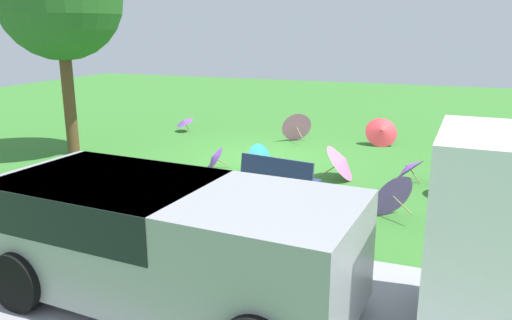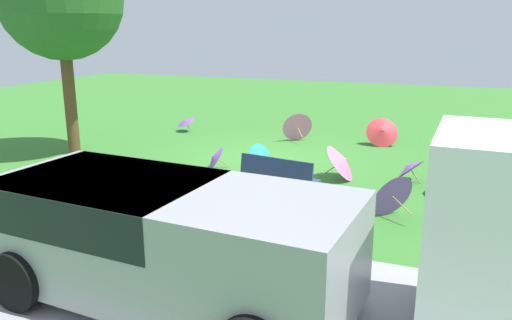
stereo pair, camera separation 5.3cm
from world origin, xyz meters
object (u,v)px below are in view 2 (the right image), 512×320
object	(u,v)px
parasol_blue_0	(455,151)
parasol_pink_0	(297,126)
parasol_pink_2	(467,171)
parasol_pink_3	(343,161)
parasol_purple_4	(214,157)
parasol_purple_1	(185,121)
parasol_red_0	(383,131)
van_dark	(158,232)
parasol_purple_0	(390,194)
park_bench	(279,178)
parasol_purple_2	(409,167)
parasol_teal_0	(262,161)

from	to	relation	value
parasol_blue_0	parasol_pink_0	bearing A→B (deg)	-14.32
parasol_pink_2	parasol_pink_3	size ratio (longest dim) A/B	1.20
parasol_blue_0	parasol_purple_4	xyz separation A→B (m)	(5.52, 2.61, -0.05)
parasol_purple_1	parasol_pink_2	bearing A→B (deg)	155.79
parasol_purple_1	parasol_pink_2	world-z (taller)	parasol_pink_2
parasol_red_0	parasol_pink_2	size ratio (longest dim) A/B	0.94
parasol_red_0	parasol_pink_3	distance (m)	3.78
parasol_pink_0	parasol_pink_2	world-z (taller)	parasol_pink_0
parasol_red_0	parasol_pink_3	xyz separation A→B (m)	(0.38, 3.76, -0.01)
van_dark	parasol_purple_0	xyz separation A→B (m)	(-2.36, -4.05, -0.48)
parasol_pink_2	parasol_purple_4	world-z (taller)	parasol_pink_2
parasol_pink_2	parasol_blue_0	bearing A→B (deg)	-85.23
park_bench	parasol_blue_0	xyz separation A→B (m)	(-3.28, -4.27, -0.13)
parasol_purple_4	park_bench	bearing A→B (deg)	143.46
parasol_blue_0	parasol_purple_0	bearing A→B (deg)	76.15
parasol_pink_2	parasol_purple_2	bearing A→B (deg)	-32.40
van_dark	parasol_blue_0	distance (m)	9.14
parasol_blue_0	parasol_pink_3	distance (m)	3.36
park_bench	parasol_pink_3	xyz separation A→B (m)	(-0.90, -1.89, -0.04)
van_dark	parasol_pink_3	xyz separation A→B (m)	(-1.07, -6.07, -0.49)
parasol_pink_0	parasol_pink_3	size ratio (longest dim) A/B	1.05
parasol_pink_0	park_bench	bearing A→B (deg)	103.14
van_dark	parasol_purple_1	world-z (taller)	van_dark
park_bench	parasol_purple_2	distance (m)	3.26
parasol_purple_0	parasol_red_0	size ratio (longest dim) A/B	0.86
parasol_pink_3	parasol_red_0	bearing A→B (deg)	-95.80
van_dark	park_bench	xyz separation A→B (m)	(-0.17, -4.18, -0.45)
parasol_purple_0	parasol_pink_3	distance (m)	2.40
parasol_purple_2	parasol_pink_2	xyz separation A→B (m)	(-1.18, 0.75, 0.23)
parasol_blue_0	parasol_teal_0	xyz separation A→B (m)	(4.11, 2.98, 0.09)
parasol_purple_1	parasol_purple_4	distance (m)	4.73
parasol_teal_0	parasol_purple_4	distance (m)	1.46
parasol_purple_1	parasol_blue_0	bearing A→B (deg)	172.23
parasol_pink_2	parasol_purple_4	xyz separation A→B (m)	(5.74, -0.12, -0.27)
parasol_red_0	parasol_pink_0	bearing A→B (deg)	5.08
parasol_purple_1	parasol_pink_3	size ratio (longest dim) A/B	0.84
parasol_red_0	parasol_purple_2	size ratio (longest dim) A/B	1.30
parasol_pink_0	parasol_red_0	bearing A→B (deg)	-174.92
park_bench	parasol_purple_4	distance (m)	2.79
park_bench	parasol_blue_0	bearing A→B (deg)	-127.48
parasol_pink_2	parasol_teal_0	bearing A→B (deg)	3.27
van_dark	parasol_pink_2	world-z (taller)	van_dark
park_bench	parasol_purple_2	bearing A→B (deg)	-135.46
park_bench	parasol_purple_2	world-z (taller)	park_bench
parasol_purple_1	parasol_red_0	bearing A→B (deg)	-177.84
parasol_blue_0	parasol_teal_0	size ratio (longest dim) A/B	0.73
parasol_pink_0	parasol_teal_0	size ratio (longest dim) A/B	1.12
van_dark	parasol_purple_1	size ratio (longest dim) A/B	5.84
parasol_purple_2	park_bench	bearing A→B (deg)	44.54
parasol_purple_4	parasol_teal_0	bearing A→B (deg)	165.25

